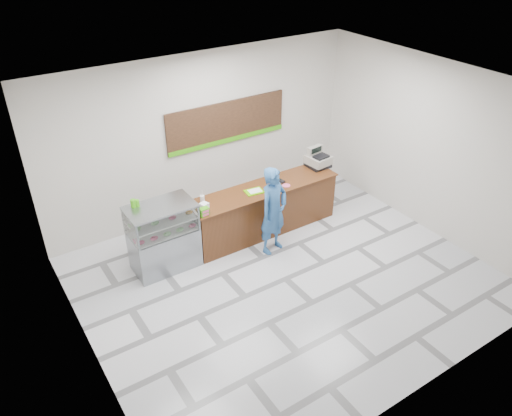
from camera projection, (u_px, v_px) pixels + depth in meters
floor at (286, 279)px, 9.16m from camera, size 7.00×7.00×0.00m
back_wall at (204, 136)px, 10.39m from camera, size 7.00×0.00×7.00m
ceiling at (293, 94)px, 7.33m from camera, size 7.00×7.00×0.00m
sales_counter at (264, 209)px, 10.25m from camera, size 3.26×0.76×1.03m
display_case at (163, 237)px, 9.14m from camera, size 1.22×0.72×1.33m
menu_board at (227, 123)px, 10.52m from camera, size 2.80×0.06×0.90m
cash_register at (318, 159)px, 10.72m from camera, size 0.49×0.51×0.42m
card_terminal at (281, 181)px, 10.17m from camera, size 0.12×0.18×0.04m
serving_tray at (254, 191)px, 9.83m from camera, size 0.39×0.30×0.02m
napkin_box at (204, 206)px, 9.26m from camera, size 0.18×0.18×0.12m
straw_cup at (202, 199)px, 9.47m from camera, size 0.09×0.09×0.13m
promo_box at (204, 212)px, 9.05m from camera, size 0.18×0.13×0.16m
donut_decal at (286, 185)px, 10.05m from camera, size 0.17×0.17×0.00m
green_cup_left at (133, 203)px, 8.73m from camera, size 0.10×0.10×0.15m
green_cup_right at (137, 203)px, 8.76m from camera, size 0.08×0.08×0.12m
customer at (274, 211)px, 9.49m from camera, size 0.74×0.58×1.79m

